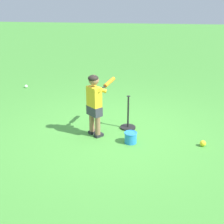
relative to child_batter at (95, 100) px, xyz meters
The scene contains 6 objects.
ground_plane 0.75m from the child_batter, 105.96° to the left, with size 40.00×40.00×0.00m, color #479338.
child_batter is the anchor object (origin of this frame).
play_ball_behind_batter 1.90m from the child_batter, 83.58° to the left, with size 0.10×0.10×0.10m, color yellow.
play_ball_center_lawn 3.47m from the child_batter, 137.64° to the right, with size 0.08×0.08×0.08m, color white.
batting_tee 0.83m from the child_batter, 122.91° to the left, with size 0.28×0.28×0.62m.
toy_bucket 0.86m from the child_batter, 69.46° to the left, with size 0.22×0.22×0.19m.
Camera 1 is at (4.89, 0.56, 2.34)m, focal length 49.30 mm.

